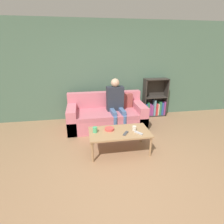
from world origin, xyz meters
TOP-DOWN VIEW (x-y plane):
  - ground_plane at (0.00, 0.00)m, footprint 22.00×22.00m
  - wall_back at (0.00, 2.59)m, footprint 12.00×0.06m
  - couch at (-0.08, 1.90)m, footprint 1.91×0.91m
  - bookshelf at (1.42, 2.43)m, footprint 0.68×0.28m
  - coffee_table at (-0.00, 0.70)m, footprint 1.15×0.62m
  - person_adult at (0.14, 1.83)m, footprint 0.42×0.65m
  - cup_near at (-0.46, 0.74)m, footprint 0.08×0.08m
  - cup_far at (0.29, 0.70)m, footprint 0.08×0.08m
  - tv_remote_0 at (0.09, 0.59)m, footprint 0.14×0.17m
  - tv_remote_1 at (0.33, 0.56)m, footprint 0.14×0.17m
  - snack_bowl at (-0.18, 0.79)m, footprint 0.18×0.18m

SIDE VIEW (x-z plane):
  - ground_plane at x=0.00m, z-range 0.00..0.00m
  - couch at x=-0.08m, z-range -0.13..0.70m
  - coffee_table at x=0.00m, z-range 0.18..0.60m
  - bookshelf at x=1.42m, z-range -0.15..0.95m
  - tv_remote_0 at x=0.09m, z-range 0.43..0.45m
  - tv_remote_1 at x=0.33m, z-range 0.43..0.45m
  - snack_bowl at x=-0.18m, z-range 0.43..0.47m
  - cup_far at x=0.29m, z-range 0.43..0.51m
  - cup_near at x=-0.46m, z-range 0.43..0.53m
  - person_adult at x=0.14m, z-range 0.09..1.31m
  - wall_back at x=0.00m, z-range 0.00..2.60m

